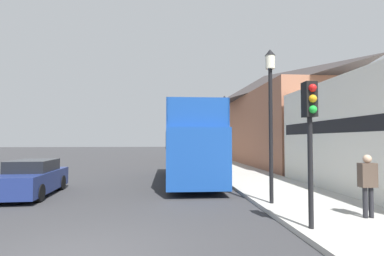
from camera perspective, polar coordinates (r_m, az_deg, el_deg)
The scene contains 11 objects.
ground_plane at distance 26.94m, azimuth -8.83°, elevation -7.04°, with size 144.00×144.00×0.00m, color #333335.
sidewalk at distance 24.41m, azimuth 6.63°, elevation -7.38°, with size 3.76×108.00×0.14m.
brick_terrace_rear at distance 30.49m, azimuth 13.67°, elevation 1.67°, with size 6.00×23.55×8.62m.
tour_bus at distance 16.29m, azimuth -0.42°, elevation -3.93°, with size 2.64×9.75×3.92m.
parked_car_ahead_of_bus at distance 24.23m, azimuth -0.53°, elevation -6.07°, with size 1.96×4.15×1.39m.
parked_car_far_side at distance 13.83m, azimuth -28.22°, elevation -8.51°, with size 1.91×4.39×1.42m.
pedestrian_nearest at distance 9.50m, azimuth 30.45°, elevation -8.48°, with size 0.45×0.24×1.70m.
traffic_signal at distance 7.71m, azimuth 21.58°, elevation 1.36°, with size 0.28×0.42×3.50m.
lamp_post_nearest at distance 10.47m, azimuth 14.72°, elevation 5.63°, with size 0.35×0.35×5.18m.
lamp_post_second at distance 18.36m, azimuth 6.21°, elevation 1.49°, with size 0.35×0.35×4.81m.
lamp_post_third at distance 26.41m, azimuth 2.30°, elevation -0.29°, with size 0.35×0.35×4.35m.
Camera 1 is at (1.69, -5.80, 2.24)m, focal length 28.00 mm.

